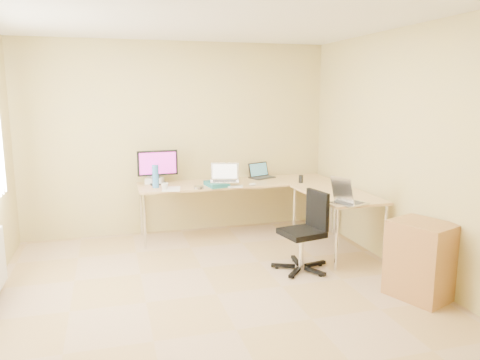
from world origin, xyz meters
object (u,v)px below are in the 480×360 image
object	(u,v)px
desk_main	(237,208)
laptop_center	(225,173)
monitor	(158,167)
office_chair	(302,226)
desk_return	(336,222)
water_bottle	(155,176)
cabinet	(421,261)
laptop_return	(350,192)
keyboard	(228,186)
laptop_black	(262,170)
mug	(165,186)
desk_fan	(151,173)

from	to	relation	value
desk_main	laptop_center	bearing A→B (deg)	-135.74
monitor	office_chair	world-z (taller)	monitor
desk_return	water_bottle	bearing A→B (deg)	156.12
desk_return	desk_main	bearing A→B (deg)	134.27
desk_main	laptop_center	distance (m)	0.63
water_bottle	cabinet	world-z (taller)	water_bottle
laptop_return	desk_return	bearing A→B (deg)	-32.03
desk_main	laptop_return	size ratio (longest dim) A/B	7.11
water_bottle	office_chair	distance (m)	2.03
desk_main	desk_return	size ratio (longest dim) A/B	2.04
desk_main	keyboard	size ratio (longest dim) A/B	6.75
keyboard	laptop_return	distance (m)	1.64
laptop_center	laptop_black	bearing A→B (deg)	48.38
desk_main	mug	xyz separation A→B (m)	(-1.01, -0.26, 0.41)
laptop_center	office_chair	world-z (taller)	laptop_center
desk_return	laptop_center	xyz separation A→B (m)	(-1.21, 0.77, 0.54)
keyboard	cabinet	size ratio (longest dim) A/B	0.53
laptop_black	laptop_center	bearing A→B (deg)	-168.96
desk_fan	office_chair	distance (m)	2.24
desk_main	cabinet	bearing A→B (deg)	-65.14
laptop_return	cabinet	size ratio (longest dim) A/B	0.50
water_bottle	cabinet	distance (m)	3.28
water_bottle	monitor	bearing A→B (deg)	76.17
laptop_return	keyboard	bearing A→B (deg)	21.78
desk_return	cabinet	bearing A→B (deg)	-84.00
desk_main	monitor	bearing A→B (deg)	172.44
monitor	cabinet	distance (m)	3.42
desk_main	water_bottle	bearing A→B (deg)	-175.84
office_chair	monitor	bearing A→B (deg)	118.79
laptop_black	monitor	bearing A→B (deg)	160.25
laptop_black	laptop_return	xyz separation A→B (m)	(0.42, -1.75, 0.02)
monitor	desk_fan	bearing A→B (deg)	138.01
desk_return	desk_fan	xyz separation A→B (m)	(-2.10, 1.20, 0.51)
desk_main	keyboard	xyz separation A→B (m)	(-0.21, -0.30, 0.37)
water_bottle	laptop_return	xyz separation A→B (m)	(1.94, -1.47, -0.02)
laptop_black	desk_main	bearing A→B (deg)	-176.69
monitor	desk_return	bearing A→B (deg)	-33.37
desk_return	laptop_center	world-z (taller)	laptop_center
water_bottle	desk_fan	world-z (taller)	water_bottle
desk_main	laptop_return	xyz separation A→B (m)	(0.84, -1.55, 0.49)
desk_return	office_chair	world-z (taller)	office_chair
water_bottle	desk_fan	distance (m)	0.28
desk_return	mug	bearing A→B (deg)	159.51
laptop_return	office_chair	bearing A→B (deg)	64.37
monitor	office_chair	distance (m)	2.17
monitor	laptop_black	xyz separation A→B (m)	(1.47, 0.06, -0.12)
desk_return	keyboard	size ratio (longest dim) A/B	3.31
water_bottle	cabinet	size ratio (longest dim) A/B	0.39
laptop_return	mug	bearing A→B (deg)	36.84
cabinet	laptop_return	bearing A→B (deg)	86.73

